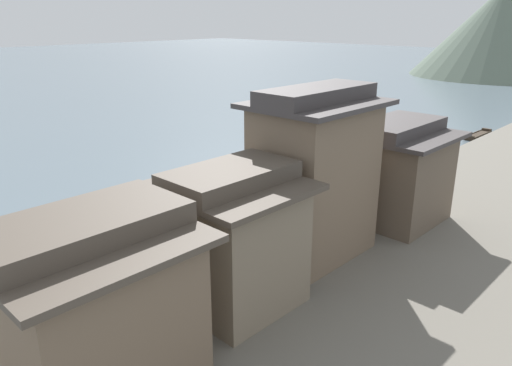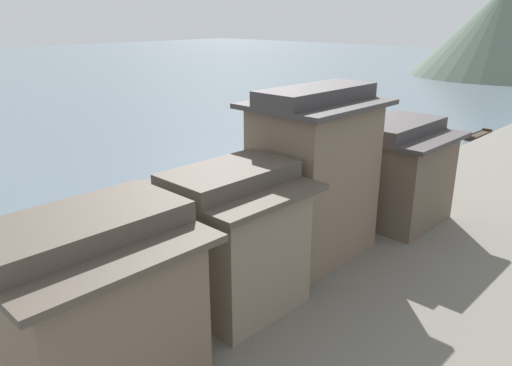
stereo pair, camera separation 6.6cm
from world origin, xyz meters
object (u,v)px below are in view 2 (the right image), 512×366
at_px(house_waterfront_tall, 314,175).
at_px(boat_moored_nearest, 478,135).
at_px(boat_moored_far, 164,266).
at_px(mooring_post_dock_mid, 231,246).
at_px(boat_moored_third, 284,217).
at_px(house_waterfront_nearest, 90,303).
at_px(house_waterfront_narrow, 393,171).
at_px(mooring_post_dock_near, 122,294).
at_px(boat_moored_second, 111,216).
at_px(house_waterfront_second, 231,237).
at_px(mooring_post_dock_far, 339,197).

bearing_deg(house_waterfront_tall, boat_moored_nearest, 97.29).
bearing_deg(boat_moored_far, mooring_post_dock_mid, 53.55).
xyz_separation_m(boat_moored_nearest, boat_moored_far, (-0.43, -42.00, 0.04)).
distance_m(boat_moored_third, house_waterfront_nearest, 17.61).
xyz_separation_m(house_waterfront_narrow, mooring_post_dock_near, (-3.59, -16.75, -2.62)).
relative_size(boat_moored_third, mooring_post_dock_mid, 5.46).
distance_m(boat_moored_second, house_waterfront_tall, 14.53).
bearing_deg(house_waterfront_tall, mooring_post_dock_near, -106.88).
height_order(house_waterfront_second, mooring_post_dock_near, house_waterfront_second).
relative_size(boat_moored_nearest, house_waterfront_second, 0.84).
xyz_separation_m(boat_moored_second, mooring_post_dock_far, (10.07, 11.17, 0.91)).
distance_m(boat_moored_nearest, mooring_post_dock_far, 29.31).
xyz_separation_m(boat_moored_far, house_waterfront_second, (5.42, -0.22, 3.51)).
relative_size(house_waterfront_narrow, mooring_post_dock_far, 7.37).
distance_m(house_waterfront_tall, house_waterfront_narrow, 7.21).
distance_m(boat_moored_far, house_waterfront_nearest, 9.60).
relative_size(boat_moored_far, mooring_post_dock_mid, 5.88).
height_order(boat_moored_second, house_waterfront_nearest, house_waterfront_nearest).
bearing_deg(boat_moored_nearest, boat_moored_second, -101.74).
xyz_separation_m(boat_moored_far, house_waterfront_tall, (5.05, 5.95, 4.81)).
height_order(house_waterfront_nearest, house_waterfront_second, same).
bearing_deg(boat_moored_nearest, boat_moored_third, -90.47).
bearing_deg(boat_moored_nearest, mooring_post_dock_near, -87.90).
relative_size(house_waterfront_nearest, mooring_post_dock_near, 8.85).
relative_size(house_waterfront_narrow, mooring_post_dock_mid, 9.12).
distance_m(boat_moored_nearest, boat_moored_third, 32.53).
xyz_separation_m(boat_moored_second, house_waterfront_tall, (13.01, 4.37, 4.76)).
bearing_deg(boat_moored_second, boat_moored_third, 44.13).
distance_m(mooring_post_dock_near, mooring_post_dock_far, 16.48).
xyz_separation_m(boat_moored_second, boat_moored_third, (8.13, 7.89, -0.05)).
relative_size(house_waterfront_tall, mooring_post_dock_near, 11.45).
relative_size(house_waterfront_nearest, house_waterfront_tall, 0.77).
xyz_separation_m(house_waterfront_tall, mooring_post_dock_mid, (-2.94, -3.10, -3.94)).
xyz_separation_m(boat_moored_second, mooring_post_dock_mid, (10.07, 1.27, 0.82)).
xyz_separation_m(mooring_post_dock_mid, mooring_post_dock_far, (0.00, 9.90, 0.09)).
bearing_deg(house_waterfront_nearest, boat_moored_third, 108.77).
height_order(boat_moored_far, house_waterfront_tall, house_waterfront_tall).
distance_m(boat_moored_nearest, house_waterfront_narrow, 29.67).
bearing_deg(boat_moored_far, boat_moored_third, 88.98).
bearing_deg(mooring_post_dock_near, house_waterfront_second, 46.63).
distance_m(boat_moored_second, house_waterfront_second, 13.95).
bearing_deg(mooring_post_dock_near, boat_moored_nearest, 92.10).
height_order(house_waterfront_nearest, house_waterfront_narrow, same).
xyz_separation_m(boat_moored_nearest, house_waterfront_nearest, (5.29, -48.87, 3.54)).
bearing_deg(mooring_post_dock_near, boat_moored_second, 152.19).
xyz_separation_m(house_waterfront_narrow, mooring_post_dock_mid, (-3.59, -10.16, -2.64)).
bearing_deg(mooring_post_dock_near, house_waterfront_tall, 73.12).
relative_size(boat_moored_third, boat_moored_far, 0.93).
relative_size(house_waterfront_nearest, mooring_post_dock_mid, 9.19).
height_order(boat_moored_nearest, mooring_post_dock_near, mooring_post_dock_near).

